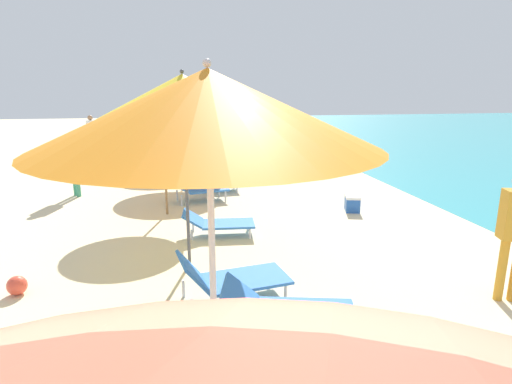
{
  "coord_description": "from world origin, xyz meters",
  "views": [
    {
      "loc": [
        -0.58,
        -0.02,
        2.68
      ],
      "look_at": [
        0.62,
        6.31,
        1.07
      ],
      "focal_mm": 29.44,
      "sensor_mm": 36.0,
      "label": 1
    }
  ],
  "objects": [
    {
      "name": "umbrella_third",
      "position": [
        -0.46,
        6.13,
        2.56
      ],
      "size": [
        2.39,
        2.39,
        2.92
      ],
      "color": "#4C4C51",
      "rests_on": "ground"
    },
    {
      "name": "lounger_third_shoreside",
      "position": [
        0.11,
        7.38,
        0.25
      ],
      "size": [
        1.37,
        0.69,
        0.47
      ],
      "rotation": [
        0.0,
        0.0,
        -0.09
      ],
      "color": "blue",
      "rests_on": "ground"
    },
    {
      "name": "cooler_box",
      "position": [
        3.21,
        8.41,
        0.18
      ],
      "size": [
        0.42,
        0.52,
        0.35
      ],
      "color": "#2659B2",
      "rests_on": "ground"
    },
    {
      "name": "person_walking_far",
      "position": [
        -3.11,
        10.97,
        0.98
      ],
      "size": [
        0.38,
        0.42,
        1.63
      ],
      "rotation": [
        0.0,
        0.0,
        3.74
      ],
      "color": "#3F9972",
      "rests_on": "ground"
    },
    {
      "name": "lounger_fifth_shoreside",
      "position": [
        0.27,
        12.92,
        0.27
      ],
      "size": [
        1.37,
        0.9,
        0.53
      ],
      "rotation": [
        0.0,
        0.0,
        0.17
      ],
      "color": "yellow",
      "rests_on": "ground"
    },
    {
      "name": "umbrella_second",
      "position": [
        -0.36,
        2.88,
        2.53
      ],
      "size": [
        2.4,
        2.4,
        2.87
      ],
      "color": "silver",
      "rests_on": "ground"
    },
    {
      "name": "umbrella_fifth",
      "position": [
        -0.2,
        12.01,
        2.22
      ],
      "size": [
        2.43,
        2.43,
        2.56
      ],
      "color": "#4C4C51",
      "rests_on": "ground"
    },
    {
      "name": "lounger_farthest_shoreside",
      "position": [
        0.08,
        16.06,
        0.32
      ],
      "size": [
        1.37,
        0.77,
        0.55
      ],
      "rotation": [
        0.0,
        0.0,
        -0.07
      ],
      "color": "#4CA572",
      "rests_on": "ground"
    },
    {
      "name": "lounger_fourth_shoreside",
      "position": [
        -0.1,
        9.86,
        0.31
      ],
      "size": [
        1.44,
        0.87,
        0.53
      ],
      "rotation": [
        0.0,
        0.0,
        0.19
      ],
      "color": "blue",
      "rests_on": "ground"
    },
    {
      "name": "lounger_fifth_inland",
      "position": [
        0.39,
        10.82,
        0.29
      ],
      "size": [
        1.19,
        0.67,
        0.57
      ],
      "rotation": [
        0.0,
        0.0,
        -0.01
      ],
      "color": "blue",
      "rests_on": "ground"
    },
    {
      "name": "lounger_farthest_inland",
      "position": [
        0.65,
        13.73,
        0.25
      ],
      "size": [
        1.5,
        0.85,
        0.54
      ],
      "rotation": [
        0.0,
        0.0,
        0.13
      ],
      "color": "blue",
      "rests_on": "ground"
    },
    {
      "name": "lounger_third_inland",
      "position": [
        0.02,
        4.9,
        0.31
      ],
      "size": [
        1.48,
        0.88,
        0.66
      ],
      "rotation": [
        0.0,
        0.0,
        0.16
      ],
      "color": "blue",
      "rests_on": "ground"
    },
    {
      "name": "lounger_second_shoreside",
      "position": [
        0.52,
        3.99,
        0.33
      ],
      "size": [
        1.55,
        0.9,
        0.61
      ],
      "rotation": [
        0.0,
        0.0,
        -0.24
      ],
      "color": "blue",
      "rests_on": "ground"
    },
    {
      "name": "umbrella_fourth",
      "position": [
        -0.85,
        8.92,
        2.13
      ],
      "size": [
        1.95,
        1.95,
        2.37
      ],
      "color": "olive",
      "rests_on": "ground"
    },
    {
      "name": "umbrella_farthest",
      "position": [
        -0.44,
        14.89,
        2.47
      ],
      "size": [
        2.29,
        2.29,
        2.82
      ],
      "color": "olive",
      "rests_on": "ground"
    },
    {
      "name": "person_walking_near",
      "position": [
        -4.06,
        18.6,
        0.94
      ],
      "size": [
        0.41,
        0.31,
        1.56
      ],
      "rotation": [
        0.0,
        0.0,
        4.98
      ],
      "color": "#3F9972",
      "rests_on": "ground"
    },
    {
      "name": "beach_ball",
      "position": [
        -2.75,
        5.57,
        0.13
      ],
      "size": [
        0.26,
        0.26,
        0.26
      ],
      "primitive_type": "sphere",
      "color": "#E54C38",
      "rests_on": "ground"
    }
  ]
}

